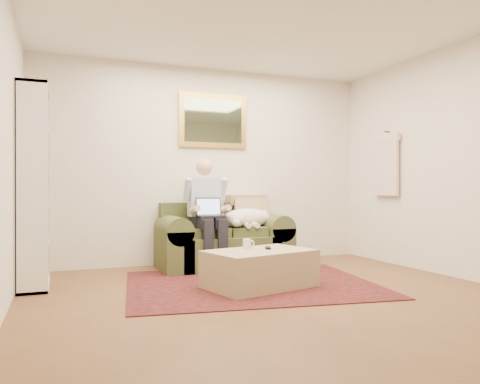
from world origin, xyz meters
TOP-DOWN VIEW (x-y plane):
  - room_shell at (0.00, 0.35)m, footprint 4.51×5.00m
  - rug at (-0.02, 0.93)m, footprint 2.74×2.32m
  - sofa at (0.06, 2.06)m, footprint 1.62×0.82m
  - seated_man at (-0.18, 1.91)m, footprint 0.53×0.76m
  - laptop at (-0.18, 1.84)m, footprint 0.31×0.25m
  - sleeping_dog at (0.35, 1.97)m, footprint 0.67×0.42m
  - ottoman at (-0.00, 0.75)m, footprint 1.17×0.90m
  - coffee_mug at (-0.08, 0.90)m, footprint 0.08×0.08m
  - tv_remote at (0.12, 0.81)m, footprint 0.10×0.16m
  - bookshelf at (-2.10, 1.60)m, footprint 0.28×0.80m
  - wall_mirror at (0.06, 2.47)m, footprint 0.94×0.04m
  - hanging_shirt at (2.19, 1.60)m, footprint 0.06×0.52m

SIDE VIEW (x-z plane):
  - rug at x=-0.02m, z-range 0.00..0.01m
  - ottoman at x=0.00m, z-range 0.00..0.37m
  - sofa at x=0.06m, z-range -0.21..0.76m
  - tv_remote at x=0.12m, z-range 0.37..0.39m
  - coffee_mug at x=-0.08m, z-range 0.37..0.47m
  - sleeping_dog at x=0.35m, z-range 0.49..0.74m
  - seated_man at x=-0.18m, z-range 0.00..1.36m
  - laptop at x=-0.18m, z-range 0.60..0.83m
  - bookshelf at x=-2.10m, z-range 0.00..2.00m
  - room_shell at x=0.00m, z-range 0.00..2.61m
  - hanging_shirt at x=2.19m, z-range 0.90..1.80m
  - wall_mirror at x=0.06m, z-range 1.54..2.26m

